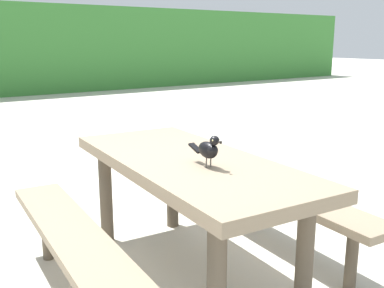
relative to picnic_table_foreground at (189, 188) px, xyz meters
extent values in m
plane|color=beige|center=(-0.19, 0.19, -0.56)|extent=(60.00, 60.00, 0.00)
cube|color=#84725B|center=(0.00, 0.00, 0.15)|extent=(0.88, 1.85, 0.07)
cylinder|color=brown|center=(-0.31, -0.68, -0.22)|extent=(0.09, 0.09, 0.67)
cylinder|color=brown|center=(0.22, -0.72, -0.22)|extent=(0.09, 0.09, 0.67)
cylinder|color=brown|center=(-0.22, 0.72, -0.22)|extent=(0.09, 0.09, 0.67)
cylinder|color=brown|center=(0.31, 0.68, -0.22)|extent=(0.09, 0.09, 0.67)
cube|color=#84725B|center=(-0.70, 0.05, -0.14)|extent=(0.40, 1.73, 0.05)
cylinder|color=brown|center=(-0.65, 0.69, -0.36)|extent=(0.07, 0.07, 0.39)
cube|color=#84725B|center=(0.70, -0.05, -0.14)|extent=(0.40, 1.73, 0.05)
cylinder|color=brown|center=(0.65, -0.69, -0.36)|extent=(0.07, 0.07, 0.39)
cylinder|color=brown|center=(0.74, 0.59, -0.36)|extent=(0.07, 0.07, 0.39)
ellipsoid|color=black|center=(-0.03, -0.22, 0.28)|extent=(0.07, 0.15, 0.09)
ellipsoid|color=black|center=(-0.03, -0.26, 0.29)|extent=(0.06, 0.07, 0.06)
sphere|color=black|center=(-0.03, -0.28, 0.34)|extent=(0.05, 0.05, 0.05)
sphere|color=#EAE08C|center=(-0.01, -0.30, 0.35)|extent=(0.01, 0.01, 0.01)
sphere|color=#EAE08C|center=(-0.05, -0.29, 0.35)|extent=(0.01, 0.01, 0.01)
cone|color=black|center=(-0.03, -0.32, 0.34)|extent=(0.02, 0.03, 0.02)
cube|color=black|center=(-0.02, -0.10, 0.27)|extent=(0.04, 0.10, 0.04)
cylinder|color=#47423D|center=(-0.01, -0.23, 0.21)|extent=(0.01, 0.01, 0.05)
cylinder|color=#47423D|center=(-0.04, -0.23, 0.21)|extent=(0.01, 0.01, 0.05)
camera|label=1|loc=(-1.43, -2.11, 0.85)|focal=42.24mm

